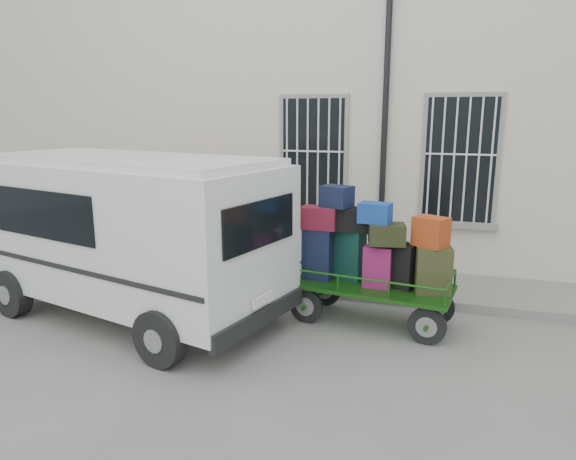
# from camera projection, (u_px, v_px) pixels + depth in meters

# --- Properties ---
(ground) EXTENTS (80.00, 80.00, 0.00)m
(ground) POSITION_uv_depth(u_px,v_px,m) (288.00, 327.00, 7.52)
(ground) COLOR slate
(ground) RESTS_ON ground
(building) EXTENTS (24.00, 5.15, 6.00)m
(building) POSITION_uv_depth(u_px,v_px,m) (357.00, 117.00, 11.99)
(building) COLOR beige
(building) RESTS_ON ground
(sidewalk) EXTENTS (24.00, 1.70, 0.15)m
(sidewalk) POSITION_uv_depth(u_px,v_px,m) (323.00, 278.00, 9.56)
(sidewalk) COLOR gray
(sidewalk) RESTS_ON ground
(luggage_cart) EXTENTS (2.76, 1.36, 2.03)m
(luggage_cart) POSITION_uv_depth(u_px,v_px,m) (370.00, 257.00, 7.49)
(luggage_cart) COLOR black
(luggage_cart) RESTS_ON ground
(van) EXTENTS (5.21, 3.16, 2.46)m
(van) POSITION_uv_depth(u_px,v_px,m) (128.00, 226.00, 7.70)
(van) COLOR white
(van) RESTS_ON ground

